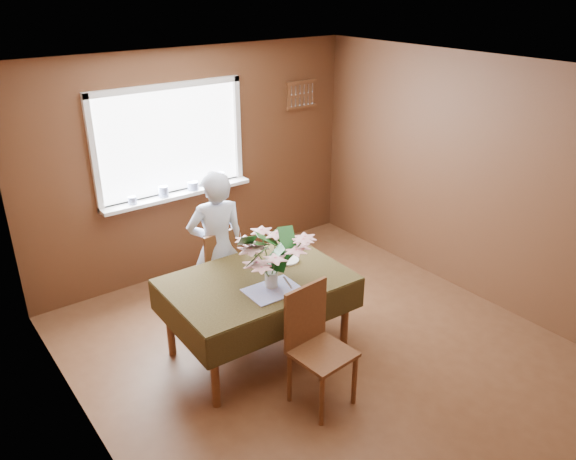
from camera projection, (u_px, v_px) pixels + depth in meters
floor at (324, 354)px, 5.12m from camera, size 4.50×4.50×0.00m
ceiling at (333, 74)px, 4.09m from camera, size 4.50×4.50×0.00m
wall_back at (197, 163)px, 6.25m from camera, size 4.00×0.00×4.00m
wall_left at (86, 309)px, 3.51m from camera, size 0.00×4.50×4.50m
wall_right at (478, 181)px, 5.70m from camera, size 0.00×4.50×4.50m
window_assembly at (174, 160)px, 6.00m from camera, size 1.72×0.20×1.22m
spoon_rack at (301, 94)px, 6.77m from camera, size 0.44×0.05×0.33m
dining_table at (257, 288)px, 4.90m from camera, size 1.59×1.11×0.77m
chair_far at (218, 268)px, 5.56m from camera, size 0.43×0.43×0.94m
chair_near at (315, 341)px, 4.40m from camera, size 0.46×0.46×1.00m
seated_woman at (217, 247)px, 5.39m from camera, size 0.64×0.50×1.54m
flower_bouquet at (271, 253)px, 4.61m from camera, size 0.57×0.57×0.49m
side_plate at (287, 260)px, 5.17m from camera, size 0.28×0.28×0.01m
table_knife at (288, 283)px, 4.79m from camera, size 0.08×0.21×0.00m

